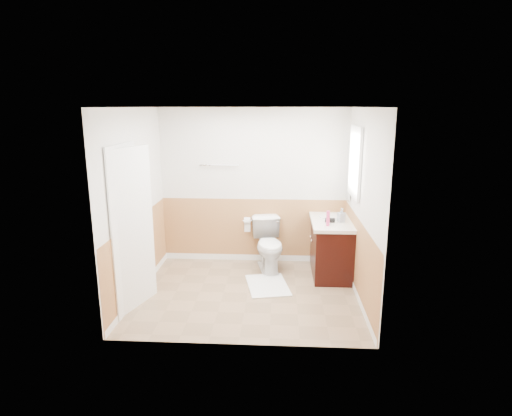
# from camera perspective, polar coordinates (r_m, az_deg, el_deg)

# --- Properties ---
(floor) EXTENTS (3.00, 3.00, 0.00)m
(floor) POSITION_cam_1_polar(r_m,az_deg,el_deg) (5.96, -1.12, -11.38)
(floor) COLOR #8C7051
(floor) RESTS_ON ground
(ceiling) EXTENTS (3.00, 3.00, 0.00)m
(ceiling) POSITION_cam_1_polar(r_m,az_deg,el_deg) (5.40, -1.25, 13.44)
(ceiling) COLOR white
(ceiling) RESTS_ON floor
(wall_back) EXTENTS (3.00, 0.00, 3.00)m
(wall_back) POSITION_cam_1_polar(r_m,az_deg,el_deg) (6.81, -0.32, 2.90)
(wall_back) COLOR silver
(wall_back) RESTS_ON floor
(wall_front) EXTENTS (3.00, 0.00, 3.00)m
(wall_front) POSITION_cam_1_polar(r_m,az_deg,el_deg) (4.29, -2.55, -3.53)
(wall_front) COLOR silver
(wall_front) RESTS_ON floor
(wall_left) EXTENTS (0.00, 3.00, 3.00)m
(wall_left) POSITION_cam_1_polar(r_m,az_deg,el_deg) (5.86, -15.98, 0.59)
(wall_left) COLOR silver
(wall_left) RESTS_ON floor
(wall_right) EXTENTS (0.00, 3.00, 3.00)m
(wall_right) POSITION_cam_1_polar(r_m,az_deg,el_deg) (5.63, 14.22, 0.20)
(wall_right) COLOR silver
(wall_right) RESTS_ON floor
(wainscot_back) EXTENTS (3.00, 0.00, 3.00)m
(wainscot_back) POSITION_cam_1_polar(r_m,az_deg,el_deg) (6.98, -0.32, -3.18)
(wainscot_back) COLOR #B17F47
(wainscot_back) RESTS_ON floor
(wainscot_front) EXTENTS (3.00, 0.00, 3.00)m
(wainscot_front) POSITION_cam_1_polar(r_m,az_deg,el_deg) (4.58, -2.44, -12.48)
(wainscot_front) COLOR #B17F47
(wainscot_front) RESTS_ON floor
(wainscot_left) EXTENTS (0.00, 2.60, 2.60)m
(wainscot_left) POSITION_cam_1_polar(r_m,az_deg,el_deg) (6.06, -15.41, -6.34)
(wainscot_left) COLOR #B17F47
(wainscot_left) RESTS_ON floor
(wainscot_right) EXTENTS (0.00, 2.60, 2.60)m
(wainscot_right) POSITION_cam_1_polar(r_m,az_deg,el_deg) (5.84, 13.67, -6.98)
(wainscot_right) COLOR #B17F47
(wainscot_right) RESTS_ON floor
(toilet) EXTENTS (0.60, 0.86, 0.81)m
(toilet) POSITION_cam_1_polar(r_m,az_deg,el_deg) (6.62, 1.77, -5.01)
(toilet) COLOR white
(toilet) RESTS_ON floor
(bath_mat) EXTENTS (0.70, 0.89, 0.02)m
(bath_mat) POSITION_cam_1_polar(r_m,az_deg,el_deg) (6.16, 1.57, -10.39)
(bath_mat) COLOR white
(bath_mat) RESTS_ON floor
(vanity_cabinet) EXTENTS (0.55, 1.10, 0.80)m
(vanity_cabinet) POSITION_cam_1_polar(r_m,az_deg,el_deg) (6.58, 10.05, -5.36)
(vanity_cabinet) COLOR black
(vanity_cabinet) RESTS_ON floor
(vanity_knob_left) EXTENTS (0.03, 0.03, 0.03)m
(vanity_knob_left) POSITION_cam_1_polar(r_m,az_deg,el_deg) (6.41, 7.53, -4.36)
(vanity_knob_left) COLOR silver
(vanity_knob_left) RESTS_ON vanity_cabinet
(vanity_knob_right) EXTENTS (0.03, 0.03, 0.03)m
(vanity_knob_right) POSITION_cam_1_polar(r_m,az_deg,el_deg) (6.60, 7.41, -3.83)
(vanity_knob_right) COLOR silver
(vanity_knob_right) RESTS_ON vanity_cabinet
(countertop) EXTENTS (0.60, 1.15, 0.05)m
(countertop) POSITION_cam_1_polar(r_m,az_deg,el_deg) (6.46, 10.11, -1.79)
(countertop) COLOR silver
(countertop) RESTS_ON vanity_cabinet
(sink_basin) EXTENTS (0.36, 0.36, 0.02)m
(sink_basin) POSITION_cam_1_polar(r_m,az_deg,el_deg) (6.60, 10.07, -1.15)
(sink_basin) COLOR silver
(sink_basin) RESTS_ON countertop
(faucet) EXTENTS (0.02, 0.02, 0.14)m
(faucet) POSITION_cam_1_polar(r_m,az_deg,el_deg) (6.60, 11.64, -0.66)
(faucet) COLOR silver
(faucet) RESTS_ON countertop
(lotion_bottle) EXTENTS (0.05, 0.05, 0.22)m
(lotion_bottle) POSITION_cam_1_polar(r_m,az_deg,el_deg) (6.09, 9.69, -1.40)
(lotion_bottle) COLOR #D73772
(lotion_bottle) RESTS_ON countertop
(soap_dispenser) EXTENTS (0.12, 0.12, 0.21)m
(soap_dispenser) POSITION_cam_1_polar(r_m,az_deg,el_deg) (6.34, 11.44, -0.95)
(soap_dispenser) COLOR #9299A4
(soap_dispenser) RESTS_ON countertop
(hair_dryer_body) EXTENTS (0.14, 0.07, 0.07)m
(hair_dryer_body) POSITION_cam_1_polar(r_m,az_deg,el_deg) (6.29, 9.93, -1.63)
(hair_dryer_body) COLOR black
(hair_dryer_body) RESTS_ON countertop
(hair_dryer_handle) EXTENTS (0.03, 0.03, 0.07)m
(hair_dryer_handle) POSITION_cam_1_polar(r_m,az_deg,el_deg) (6.36, 9.59, -1.74)
(hair_dryer_handle) COLOR black
(hair_dryer_handle) RESTS_ON countertop
(mirror_panel) EXTENTS (0.02, 0.35, 0.90)m
(mirror_panel) POSITION_cam_1_polar(r_m,az_deg,el_deg) (6.64, 12.43, 4.92)
(mirror_panel) COLOR silver
(mirror_panel) RESTS_ON wall_right
(window_frame) EXTENTS (0.04, 0.80, 1.00)m
(window_frame) POSITION_cam_1_polar(r_m,az_deg,el_deg) (6.11, 13.21, 6.05)
(window_frame) COLOR white
(window_frame) RESTS_ON wall_right
(window_glass) EXTENTS (0.01, 0.70, 0.90)m
(window_glass) POSITION_cam_1_polar(r_m,az_deg,el_deg) (6.11, 13.35, 6.04)
(window_glass) COLOR white
(window_glass) RESTS_ON wall_right
(door) EXTENTS (0.29, 0.78, 2.04)m
(door) POSITION_cam_1_polar(r_m,az_deg,el_deg) (5.47, -16.36, -2.83)
(door) COLOR white
(door) RESTS_ON wall_left
(door_frame) EXTENTS (0.02, 0.92, 2.10)m
(door_frame) POSITION_cam_1_polar(r_m,az_deg,el_deg) (5.49, -17.11, -2.70)
(door_frame) COLOR white
(door_frame) RESTS_ON wall_left
(door_knob) EXTENTS (0.06, 0.06, 0.06)m
(door_knob) POSITION_cam_1_polar(r_m,az_deg,el_deg) (5.77, -14.67, -2.60)
(door_knob) COLOR silver
(door_knob) RESTS_ON door
(towel_bar) EXTENTS (0.62, 0.02, 0.02)m
(towel_bar) POSITION_cam_1_polar(r_m,az_deg,el_deg) (6.76, -5.03, 5.77)
(towel_bar) COLOR silver
(towel_bar) RESTS_ON wall_back
(tp_holder_bar) EXTENTS (0.14, 0.02, 0.02)m
(tp_holder_bar) POSITION_cam_1_polar(r_m,az_deg,el_deg) (6.87, -1.19, -1.71)
(tp_holder_bar) COLOR silver
(tp_holder_bar) RESTS_ON wall_back
(tp_roll) EXTENTS (0.10, 0.11, 0.11)m
(tp_roll) POSITION_cam_1_polar(r_m,az_deg,el_deg) (6.87, -1.19, -1.71)
(tp_roll) COLOR white
(tp_roll) RESTS_ON tp_holder_bar
(tp_sheet) EXTENTS (0.10, 0.01, 0.16)m
(tp_sheet) POSITION_cam_1_polar(r_m,az_deg,el_deg) (6.90, -1.18, -2.60)
(tp_sheet) COLOR white
(tp_sheet) RESTS_ON tp_roll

